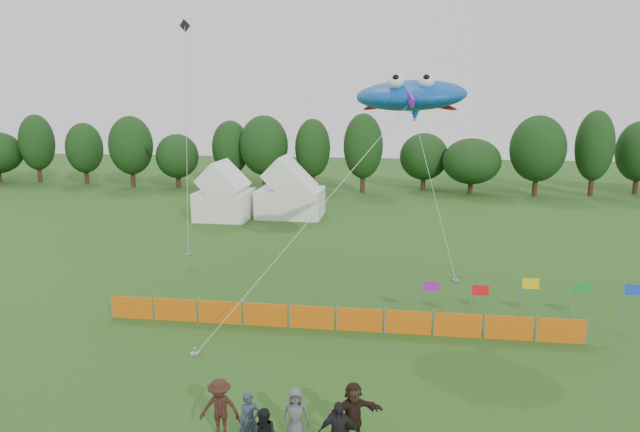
# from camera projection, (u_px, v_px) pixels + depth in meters

# --- Properties ---
(ground) EXTENTS (160.00, 160.00, 0.00)m
(ground) POSITION_uv_depth(u_px,v_px,m) (291.00, 432.00, 16.53)
(ground) COLOR #234C16
(ground) RESTS_ON ground
(treeline) EXTENTS (104.57, 8.78, 8.36)m
(treeline) POSITION_uv_depth(u_px,v_px,m) (389.00, 152.00, 59.04)
(treeline) COLOR #382314
(treeline) RESTS_ON ground
(tent_left) EXTENTS (4.23, 4.23, 3.73)m
(tent_left) POSITION_uv_depth(u_px,v_px,m) (224.00, 196.00, 45.86)
(tent_left) COLOR white
(tent_left) RESTS_ON ground
(tent_right) EXTENTS (5.32, 4.26, 3.76)m
(tent_right) POSITION_uv_depth(u_px,v_px,m) (291.00, 194.00, 46.78)
(tent_right) COLOR white
(tent_right) RESTS_ON ground
(barrier_fence) EXTENTS (19.90, 0.06, 1.00)m
(barrier_fence) POSITION_uv_depth(u_px,v_px,m) (335.00, 319.00, 23.79)
(barrier_fence) COLOR #D35D0B
(barrier_fence) RESTS_ON ground
(flag_row) EXTENTS (8.73, 0.46, 2.29)m
(flag_row) POSITION_uv_depth(u_px,v_px,m) (526.00, 298.00, 23.61)
(flag_row) COLOR gray
(flag_row) RESTS_ON ground
(spectator_a) EXTENTS (0.70, 0.59, 1.63)m
(spectator_a) POSITION_uv_depth(u_px,v_px,m) (249.00, 421.00, 15.64)
(spectator_a) COLOR #2A3547
(spectator_a) RESTS_ON ground
(spectator_c) EXTENTS (1.20, 0.72, 1.81)m
(spectator_c) POSITION_uv_depth(u_px,v_px,m) (220.00, 409.00, 16.07)
(spectator_c) COLOR #351A15
(spectator_c) RESTS_ON ground
(spectator_e) EXTENTS (0.86, 0.63, 1.61)m
(spectator_e) POSITION_uv_depth(u_px,v_px,m) (295.00, 415.00, 15.93)
(spectator_e) COLOR #515256
(spectator_e) RESTS_ON ground
(spectator_f) EXTENTS (1.70, 1.23, 1.78)m
(spectator_f) POSITION_uv_depth(u_px,v_px,m) (353.00, 413.00, 15.92)
(spectator_f) COLOR black
(spectator_f) RESTS_ON ground
(stingray_kite) EXTENTS (11.16, 14.42, 10.60)m
(stingray_kite) POSITION_uv_depth(u_px,v_px,m) (411.00, 96.00, 26.01)
(stingray_kite) COLOR blue
(stingray_kite) RESTS_ON ground
(small_kite_white) EXTENTS (3.15, 8.20, 9.57)m
(small_kite_white) POSITION_uv_depth(u_px,v_px,m) (425.00, 157.00, 34.40)
(small_kite_white) COLOR silver
(small_kite_white) RESTS_ON ground
(small_kite_dark) EXTENTS (3.48, 8.96, 15.19)m
(small_kite_dark) POSITION_uv_depth(u_px,v_px,m) (186.00, 110.00, 38.87)
(small_kite_dark) COLOR black
(small_kite_dark) RESTS_ON ground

